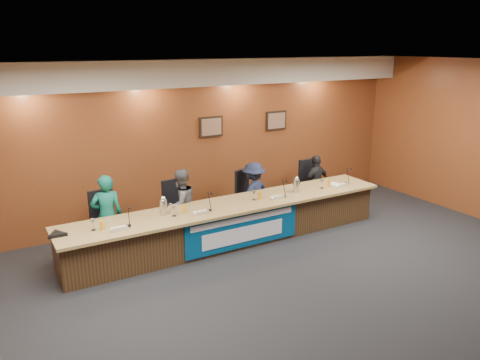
% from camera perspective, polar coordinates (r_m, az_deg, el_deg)
% --- Properties ---
extents(floor, '(10.00, 10.00, 0.00)m').
position_cam_1_polar(floor, '(6.83, 9.16, -14.46)').
color(floor, black).
rests_on(floor, ground).
extents(ceiling, '(10.00, 8.00, 0.04)m').
position_cam_1_polar(ceiling, '(5.90, 10.58, 13.41)').
color(ceiling, silver).
rests_on(ceiling, wall_back).
extents(wall_back, '(10.00, 0.04, 3.20)m').
position_cam_1_polar(wall_back, '(9.49, -5.77, 4.82)').
color(wall_back, brown).
rests_on(wall_back, floor).
extents(soffit, '(10.00, 0.50, 0.50)m').
position_cam_1_polar(soffit, '(9.09, -5.35, 12.92)').
color(soffit, beige).
rests_on(soffit, wall_back).
extents(dais_body, '(6.00, 0.80, 0.70)m').
position_cam_1_polar(dais_body, '(8.47, -1.02, -5.36)').
color(dais_body, '#3E2915').
rests_on(dais_body, floor).
extents(dais_top, '(6.10, 0.95, 0.05)m').
position_cam_1_polar(dais_top, '(8.29, -0.86, -3.06)').
color(dais_top, olive).
rests_on(dais_top, dais_body).
extents(banner, '(2.20, 0.02, 0.65)m').
position_cam_1_polar(banner, '(8.12, 0.41, -6.09)').
color(banner, navy).
rests_on(banner, dais_body).
extents(banner_text_upper, '(2.00, 0.01, 0.10)m').
position_cam_1_polar(banner_text_upper, '(8.04, 0.46, -4.80)').
color(banner_text_upper, silver).
rests_on(banner_text_upper, banner).
extents(banner_text_lower, '(1.60, 0.01, 0.28)m').
position_cam_1_polar(banner_text_lower, '(8.14, 0.46, -6.64)').
color(banner_text_lower, silver).
rests_on(banner_text_lower, banner).
extents(wall_photo_left, '(0.52, 0.04, 0.42)m').
position_cam_1_polar(wall_photo_left, '(9.59, -3.55, 6.50)').
color(wall_photo_left, black).
rests_on(wall_photo_left, wall_back).
extents(wall_photo_right, '(0.52, 0.04, 0.42)m').
position_cam_1_polar(wall_photo_right, '(10.39, 4.42, 7.24)').
color(wall_photo_right, black).
rests_on(wall_photo_right, wall_back).
extents(panelist_a, '(0.56, 0.41, 1.42)m').
position_cam_1_polar(panelist_a, '(8.14, -15.90, -4.21)').
color(panelist_a, '#0C5A4B').
rests_on(panelist_a, floor).
extents(panelist_b, '(0.76, 0.67, 1.33)m').
position_cam_1_polar(panelist_b, '(8.54, -7.21, -3.04)').
color(panelist_b, '#505055').
rests_on(panelist_b, floor).
extents(panelist_c, '(0.92, 0.68, 1.26)m').
position_cam_1_polar(panelist_c, '(9.22, 1.67, -1.67)').
color(panelist_c, '#161D35').
rests_on(panelist_c, floor).
extents(panelist_d, '(0.76, 0.40, 1.23)m').
position_cam_1_polar(panelist_d, '(10.10, 9.23, -0.38)').
color(panelist_d, black).
rests_on(panelist_d, floor).
extents(office_chair_a, '(0.50, 0.50, 0.08)m').
position_cam_1_polar(office_chair_a, '(8.31, -15.95, -5.47)').
color(office_chair_a, black).
rests_on(office_chair_a, floor).
extents(office_chair_b, '(0.54, 0.54, 0.08)m').
position_cam_1_polar(office_chair_b, '(8.69, -7.43, -4.00)').
color(office_chair_b, black).
rests_on(office_chair_b, floor).
extents(office_chair_c, '(0.64, 0.64, 0.08)m').
position_cam_1_polar(office_chair_c, '(9.35, 1.34, -2.39)').
color(office_chair_c, black).
rests_on(office_chair_c, floor).
extents(office_chair_d, '(0.49, 0.49, 0.08)m').
position_cam_1_polar(office_chair_d, '(10.21, 8.85, -0.96)').
color(office_chair_d, black).
rests_on(office_chair_d, floor).
extents(nameplate_a, '(0.24, 0.08, 0.10)m').
position_cam_1_polar(nameplate_a, '(7.30, -14.44, -5.76)').
color(nameplate_a, white).
rests_on(nameplate_a, dais_top).
extents(microphone_a, '(0.07, 0.07, 0.02)m').
position_cam_1_polar(microphone_a, '(7.48, -13.40, -5.42)').
color(microphone_a, black).
rests_on(microphone_a, dais_top).
extents(juice_glass_a, '(0.06, 0.06, 0.15)m').
position_cam_1_polar(juice_glass_a, '(7.42, -16.43, -5.29)').
color(juice_glass_a, orange).
rests_on(juice_glass_a, dais_top).
extents(water_glass_a, '(0.08, 0.08, 0.18)m').
position_cam_1_polar(water_glass_a, '(7.43, -17.49, -5.24)').
color(water_glass_a, silver).
rests_on(water_glass_a, dais_top).
extents(nameplate_b, '(0.24, 0.08, 0.10)m').
position_cam_1_polar(nameplate_b, '(7.76, -4.66, -3.94)').
color(nameplate_b, white).
rests_on(nameplate_b, dais_top).
extents(microphone_b, '(0.07, 0.07, 0.02)m').
position_cam_1_polar(microphone_b, '(7.95, -3.81, -3.68)').
color(microphone_b, black).
rests_on(microphone_b, dais_top).
extents(juice_glass_b, '(0.06, 0.06, 0.15)m').
position_cam_1_polar(juice_glass_b, '(7.85, -6.85, -3.54)').
color(juice_glass_b, orange).
rests_on(juice_glass_b, dais_top).
extents(water_glass_b, '(0.08, 0.08, 0.18)m').
position_cam_1_polar(water_glass_b, '(7.74, -8.04, -3.75)').
color(water_glass_b, silver).
rests_on(water_glass_b, dais_top).
extents(nameplate_c, '(0.24, 0.08, 0.10)m').
position_cam_1_polar(nameplate_c, '(8.52, 4.72, -2.09)').
color(nameplate_c, white).
rests_on(nameplate_c, dais_top).
extents(microphone_c, '(0.07, 0.07, 0.02)m').
position_cam_1_polar(microphone_c, '(8.68, 5.23, -1.99)').
color(microphone_c, black).
rests_on(microphone_c, dais_top).
extents(juice_glass_c, '(0.06, 0.06, 0.15)m').
position_cam_1_polar(juice_glass_c, '(8.50, 2.40, -1.88)').
color(juice_glass_c, orange).
rests_on(juice_glass_c, dais_top).
extents(water_glass_c, '(0.08, 0.08, 0.18)m').
position_cam_1_polar(water_glass_c, '(8.45, 1.71, -1.88)').
color(water_glass_c, silver).
rests_on(water_glass_c, dais_top).
extents(nameplate_d, '(0.24, 0.08, 0.10)m').
position_cam_1_polar(nameplate_d, '(9.44, 12.46, -0.60)').
color(nameplate_d, white).
rests_on(nameplate_d, dais_top).
extents(microphone_d, '(0.07, 0.07, 0.02)m').
position_cam_1_polar(microphone_d, '(9.69, 12.83, -0.39)').
color(microphone_d, black).
rests_on(microphone_d, dais_top).
extents(juice_glass_d, '(0.06, 0.06, 0.15)m').
position_cam_1_polar(juice_glass_d, '(9.40, 10.82, -0.37)').
color(juice_glass_d, orange).
rests_on(juice_glass_d, dais_top).
extents(water_glass_d, '(0.08, 0.08, 0.18)m').
position_cam_1_polar(water_glass_d, '(9.27, 9.97, -0.48)').
color(water_glass_d, silver).
rests_on(water_glass_d, dais_top).
extents(carafe_left, '(0.13, 0.13, 0.26)m').
position_cam_1_polar(carafe_left, '(7.81, -9.32, -3.33)').
color(carafe_left, silver).
rests_on(carafe_left, dais_top).
extents(carafe_right, '(0.12, 0.12, 0.24)m').
position_cam_1_polar(carafe_right, '(8.96, 6.87, -0.70)').
color(carafe_right, silver).
rests_on(carafe_right, dais_top).
extents(speakerphone, '(0.32, 0.32, 0.05)m').
position_cam_1_polar(speakerphone, '(7.42, -21.41, -6.19)').
color(speakerphone, black).
rests_on(speakerphone, dais_top).
extents(paper_stack, '(0.26, 0.33, 0.01)m').
position_cam_1_polar(paper_stack, '(9.59, 11.59, -0.53)').
color(paper_stack, white).
rests_on(paper_stack, dais_top).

